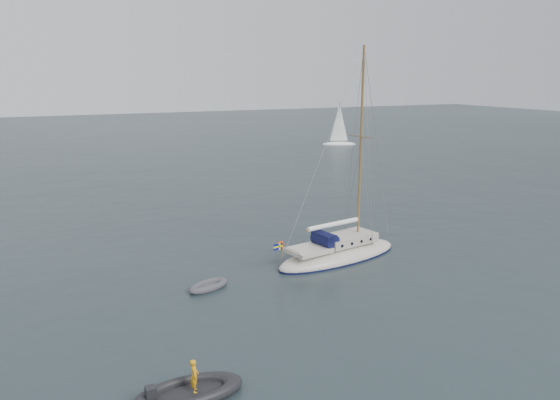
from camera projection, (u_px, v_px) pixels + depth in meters
name	position (u px, v px, depth m)	size (l,w,h in m)	color
ground	(306.00, 282.00, 32.65)	(300.00, 300.00, 0.00)	black
sailboat	(339.00, 243.00, 36.52)	(10.24, 3.07, 14.59)	beige
dinghy	(208.00, 286.00, 31.56)	(2.69, 1.22, 0.39)	#4A494E
rib	(189.00, 392.00, 20.89)	(4.32, 1.96, 1.57)	black
distant_yacht_b	(339.00, 126.00, 95.26)	(5.91, 3.15, 7.83)	white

